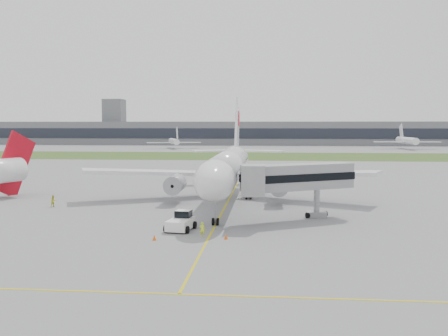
# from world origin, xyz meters

# --- Properties ---
(ground) EXTENTS (600.00, 600.00, 0.00)m
(ground) POSITION_xyz_m (0.00, 0.00, 0.00)
(ground) COLOR gray
(ground) RESTS_ON ground
(apron_markings) EXTENTS (70.00, 70.00, 0.04)m
(apron_markings) POSITION_xyz_m (0.00, -5.00, 0.00)
(apron_markings) COLOR gold
(apron_markings) RESTS_ON ground
(grass_strip) EXTENTS (600.00, 50.00, 0.02)m
(grass_strip) POSITION_xyz_m (0.00, 120.00, 0.01)
(grass_strip) COLOR #37541F
(grass_strip) RESTS_ON ground
(terminal_building) EXTENTS (320.00, 22.30, 14.00)m
(terminal_building) POSITION_xyz_m (0.00, 229.87, 7.00)
(terminal_building) COLOR slate
(terminal_building) RESTS_ON ground
(control_tower) EXTENTS (12.00, 12.00, 56.00)m
(control_tower) POSITION_xyz_m (-90.00, 232.00, 0.00)
(control_tower) COLOR slate
(control_tower) RESTS_ON ground
(airliner) EXTENTS (48.13, 53.95, 17.88)m
(airliner) POSITION_xyz_m (0.00, 4.87, 5.66)
(airliner) COLOR white
(airliner) RESTS_ON ground
(pushback_tug) EXTENTS (3.42, 4.59, 2.19)m
(pushback_tug) POSITION_xyz_m (-3.69, -18.00, 1.01)
(pushback_tug) COLOR white
(pushback_tug) RESTS_ON ground
(jet_bridge) EXTENTS (15.03, 11.35, 7.45)m
(jet_bridge) POSITION_xyz_m (9.47, -11.29, 5.51)
(jet_bridge) COLOR #99999B
(jet_bridge) RESTS_ON ground
(safety_cone_left) EXTENTS (0.44, 0.44, 0.61)m
(safety_cone_left) POSITION_xyz_m (-5.64, -23.51, 0.30)
(safety_cone_left) COLOR #F15A0C
(safety_cone_left) RESTS_ON ground
(safety_cone_right) EXTENTS (0.42, 0.42, 0.58)m
(safety_cone_right) POSITION_xyz_m (1.92, -22.28, 0.29)
(safety_cone_right) COLOR #F15A0C
(safety_cone_right) RESTS_ON ground
(ground_crew_near) EXTENTS (0.62, 0.43, 1.63)m
(ground_crew_near) POSITION_xyz_m (-0.78, -21.27, 0.82)
(ground_crew_near) COLOR #DBFF2A
(ground_crew_near) RESTS_ON ground
(ground_crew_far) EXTENTS (1.07, 1.11, 1.80)m
(ground_crew_far) POSITION_xyz_m (-25.53, -3.71, 0.90)
(ground_crew_far) COLOR #C9D623
(ground_crew_far) RESTS_ON ground
(neighbor_aircraft) EXTENTS (7.19, 14.65, 11.90)m
(neighbor_aircraft) POSITION_xyz_m (-37.88, 3.81, 4.72)
(neighbor_aircraft) COLOR red
(neighbor_aircraft) RESTS_ON ground
(distant_aircraft_left) EXTENTS (33.63, 31.52, 10.54)m
(distant_aircraft_left) POSITION_xyz_m (-41.78, 176.93, 0.00)
(distant_aircraft_left) COLOR white
(distant_aircraft_left) RESTS_ON ground
(distant_aircraft_right) EXTENTS (32.99, 29.28, 12.35)m
(distant_aircraft_right) POSITION_xyz_m (75.54, 181.82, 0.00)
(distant_aircraft_right) COLOR white
(distant_aircraft_right) RESTS_ON ground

